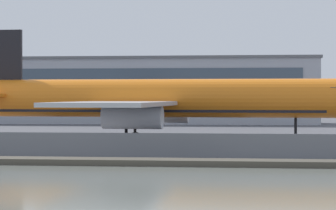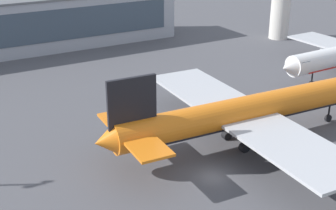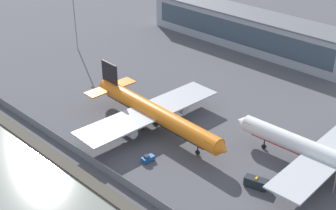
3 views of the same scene
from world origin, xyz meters
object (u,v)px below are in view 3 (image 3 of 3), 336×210
baggage_tug (148,159)px  ops_van (255,182)px  apron_light_mast_apron_west (74,16)px  cargo_jet_orange (153,112)px  passenger_jet_white_red (319,154)px

baggage_tug → ops_van: (24.22, 9.87, 0.47)m
ops_van → apron_light_mast_apron_west: apron_light_mast_apron_west is taller
baggage_tug → ops_van: bearing=22.2°
baggage_tug → ops_van: 26.16m
cargo_jet_orange → ops_van: cargo_jet_orange is taller
baggage_tug → passenger_jet_white_red: bearing=38.0°
cargo_jet_orange → baggage_tug: 15.63m
baggage_tug → ops_van: size_ratio=0.61×
cargo_jet_orange → apron_light_mast_apron_west: (-62.59, 20.82, 7.81)m
cargo_jet_orange → baggage_tug: bearing=-49.6°
cargo_jet_orange → passenger_jet_white_red: 42.91m
ops_van → apron_light_mast_apron_west: 99.79m
passenger_jet_white_red → baggage_tug: size_ratio=13.05×
cargo_jet_orange → ops_van: (33.95, -1.56, -3.88)m
passenger_jet_white_red → baggage_tug: bearing=-142.0°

